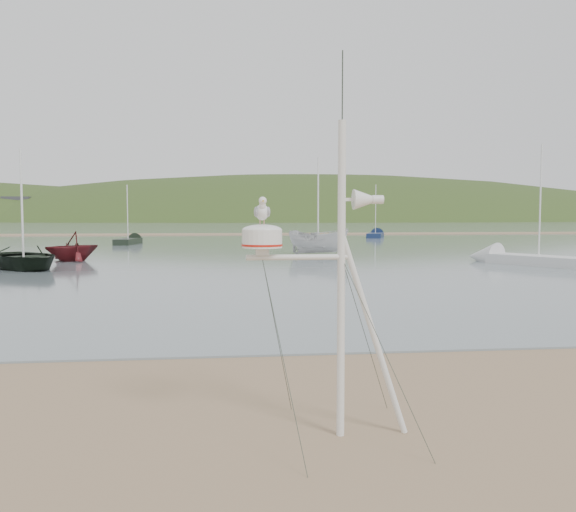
{
  "coord_description": "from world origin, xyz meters",
  "views": [
    {
      "loc": [
        1.49,
        -7.4,
        2.73
      ],
      "look_at": [
        2.45,
        1.0,
        2.13
      ],
      "focal_mm": 38.0,
      "sensor_mm": 36.0,
      "label": 1
    }
  ],
  "objects": [
    {
      "name": "sailboat_dark_mid",
      "position": [
        -6.08,
        47.82,
        0.3
      ],
      "size": [
        2.22,
        5.68,
        5.56
      ],
      "color": "black",
      "rests_on": "ground"
    },
    {
      "name": "mast_rig",
      "position": [
        2.91,
        -0.24,
        1.13
      ],
      "size": [
        2.07,
        2.2,
        4.66
      ],
      "color": "silver",
      "rests_on": "ground"
    },
    {
      "name": "boat_white",
      "position": [
        7.95,
        31.73,
        2.24
      ],
      "size": [
        2.36,
        2.35,
        4.4
      ],
      "primitive_type": "imported",
      "rotation": [
        0.0,
        0.0,
        0.9
      ],
      "color": "silver",
      "rests_on": "water"
    },
    {
      "name": "boat_red",
      "position": [
        -6.68,
        27.94,
        1.63
      ],
      "size": [
        3.06,
        3.16,
        3.17
      ],
      "primitive_type": "imported",
      "rotation": [
        0.0,
        0.0,
        -0.85
      ],
      "color": "#531317",
      "rests_on": "water"
    },
    {
      "name": "far_cottages",
      "position": [
        3.0,
        196.0,
        4.0
      ],
      "size": [
        294.4,
        6.3,
        8.0
      ],
      "color": "beige",
      "rests_on": "ground"
    },
    {
      "name": "sailboat_blue_far",
      "position": [
        19.36,
        60.07,
        0.3
      ],
      "size": [
        3.61,
        6.54,
        6.37
      ],
      "color": "#142346",
      "rests_on": "ground"
    },
    {
      "name": "boat_dark",
      "position": [
        -7.86,
        23.14,
        2.76
      ],
      "size": [
        3.75,
        3.26,
        5.43
      ],
      "primitive_type": "imported",
      "rotation": [
        0.0,
        0.0,
        0.66
      ],
      "color": "black",
      "rests_on": "water"
    },
    {
      "name": "sandbar",
      "position": [
        0.0,
        70.0,
        0.07
      ],
      "size": [
        560.0,
        7.0,
        0.07
      ],
      "primitive_type": "cube",
      "color": "#876B4E",
      "rests_on": "water"
    },
    {
      "name": "sailboat_white_near",
      "position": [
        17.05,
        23.88,
        0.3
      ],
      "size": [
        5.0,
        6.72,
        6.82
      ],
      "color": "silver",
      "rests_on": "ground"
    },
    {
      "name": "water",
      "position": [
        0.0,
        132.0,
        0.02
      ],
      "size": [
        560.0,
        256.0,
        0.04
      ],
      "primitive_type": "cube",
      "color": "slate",
      "rests_on": "ground"
    },
    {
      "name": "hill_ridge",
      "position": [
        18.52,
        235.0,
        -19.7
      ],
      "size": [
        620.0,
        180.0,
        80.0
      ],
      "color": "#293C18",
      "rests_on": "ground"
    },
    {
      "name": "ground",
      "position": [
        0.0,
        0.0,
        0.0
      ],
      "size": [
        560.0,
        560.0,
        0.0
      ],
      "primitive_type": "plane",
      "color": "#876B4E",
      "rests_on": "ground"
    }
  ]
}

